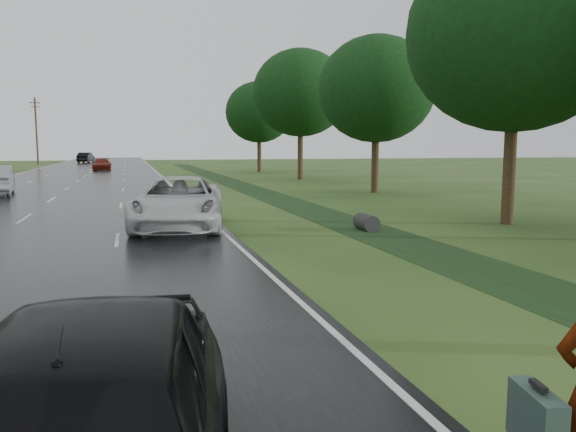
% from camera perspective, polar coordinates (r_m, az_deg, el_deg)
% --- Properties ---
extents(road, '(14.00, 180.00, 0.04)m').
position_cam_1_polar(road, '(52.38, -20.15, 3.65)').
color(road, black).
rests_on(road, ground).
extents(edge_stripe_east, '(0.12, 180.00, 0.01)m').
position_cam_1_polar(edge_stripe_east, '(52.31, -12.75, 3.94)').
color(edge_stripe_east, silver).
rests_on(edge_stripe_east, road).
extents(center_line, '(0.12, 180.00, 0.01)m').
position_cam_1_polar(center_line, '(52.38, -20.15, 3.68)').
color(center_line, silver).
rests_on(center_line, road).
extents(drainage_ditch, '(2.20, 120.00, 0.56)m').
position_cam_1_polar(drainage_ditch, '(27.11, 0.52, 1.28)').
color(drainage_ditch, black).
rests_on(drainage_ditch, ground).
extents(utility_pole_distant, '(1.60, 0.26, 10.00)m').
position_cam_1_polar(utility_pole_distant, '(93.12, -24.20, 7.98)').
color(utility_pole_distant, '#3A2118').
rests_on(utility_pole_distant, ground).
extents(tree_east_b, '(7.60, 7.60, 10.11)m').
position_cam_1_polar(tree_east_b, '(21.94, 22.14, 16.81)').
color(tree_east_b, '#3A2118').
rests_on(tree_east_b, ground).
extents(tree_east_c, '(7.00, 7.00, 9.29)m').
position_cam_1_polar(tree_east_c, '(34.45, 8.97, 12.60)').
color(tree_east_c, '#3A2118').
rests_on(tree_east_c, ground).
extents(tree_east_d, '(8.00, 8.00, 10.76)m').
position_cam_1_polar(tree_east_d, '(47.46, 1.27, 12.39)').
color(tree_east_d, '#3A2118').
rests_on(tree_east_d, ground).
extents(tree_east_f, '(7.20, 7.20, 9.62)m').
position_cam_1_polar(tree_east_f, '(60.81, -2.96, 10.49)').
color(tree_east_f, '#3A2118').
rests_on(tree_east_f, ground).
extents(white_pickup, '(3.85, 6.61, 1.73)m').
position_cam_1_polar(white_pickup, '(19.32, -11.02, 1.37)').
color(white_pickup, silver).
rests_on(white_pickup, road).
extents(far_car_red, '(1.99, 4.74, 1.37)m').
position_cam_1_polar(far_car_red, '(67.81, -18.38, 5.01)').
color(far_car_red, maroon).
rests_on(far_car_red, road).
extents(far_car_dark, '(2.65, 5.37, 1.69)m').
position_cam_1_polar(far_car_dark, '(98.85, -19.84, 5.60)').
color(far_car_dark, black).
rests_on(far_car_dark, road).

